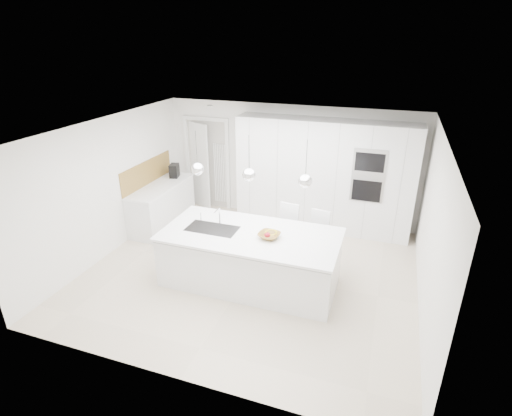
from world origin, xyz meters
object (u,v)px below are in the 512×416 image
(island_base, at_px, (250,260))
(bar_stool_right, at_px, (318,242))
(bar_stool_left, at_px, (287,236))
(espresso_machine, at_px, (174,171))
(fruit_bowl, at_px, (269,236))

(island_base, height_order, bar_stool_right, bar_stool_right)
(island_base, distance_m, bar_stool_left, 0.91)
(island_base, distance_m, espresso_machine, 3.33)
(island_base, relative_size, espresso_machine, 9.64)
(island_base, xyz_separation_m, bar_stool_left, (0.41, 0.80, 0.12))
(fruit_bowl, distance_m, espresso_machine, 3.53)
(espresso_machine, xyz_separation_m, bar_stool_right, (3.48, -1.26, -0.52))
(bar_stool_right, bearing_deg, bar_stool_left, -170.04)
(island_base, height_order, bar_stool_left, bar_stool_left)
(fruit_bowl, relative_size, bar_stool_right, 0.32)
(island_base, bearing_deg, fruit_bowl, -0.31)
(espresso_machine, distance_m, bar_stool_right, 3.74)
(fruit_bowl, relative_size, espresso_machine, 1.16)
(island_base, bearing_deg, espresso_machine, 140.60)
(fruit_bowl, bearing_deg, bar_stool_right, 52.51)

